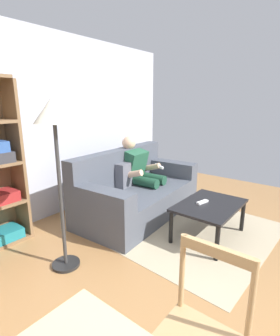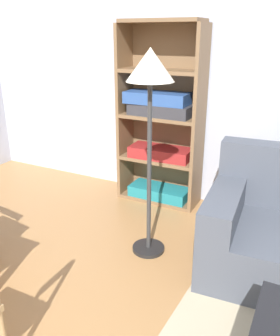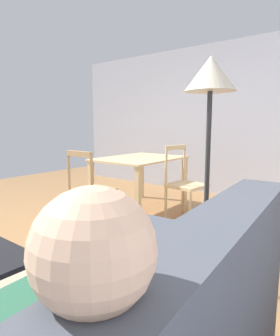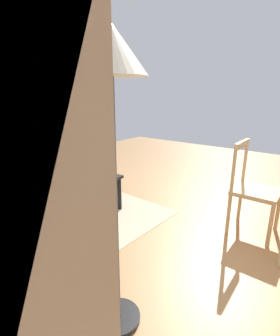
# 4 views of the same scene
# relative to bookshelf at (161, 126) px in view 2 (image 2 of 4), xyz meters

# --- Properties ---
(wall_back) EXTENTS (6.04, 0.12, 2.57)m
(wall_back) POSITION_rel_bookshelf_xyz_m (0.45, 0.24, 0.43)
(wall_back) COLOR #B2B7C6
(wall_back) RESTS_ON ground_plane
(bookshelf) EXTENTS (0.89, 0.36, 1.91)m
(bookshelf) POSITION_rel_bookshelf_xyz_m (0.00, 0.00, 0.00)
(bookshelf) COLOR brown
(bookshelf) RESTS_ON ground_plane
(floor_lamp) EXTENTS (0.36, 0.36, 1.69)m
(floor_lamp) POSITION_rel_bookshelf_xyz_m (0.34, -1.00, 0.57)
(floor_lamp) COLOR black
(floor_lamp) RESTS_ON ground_plane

